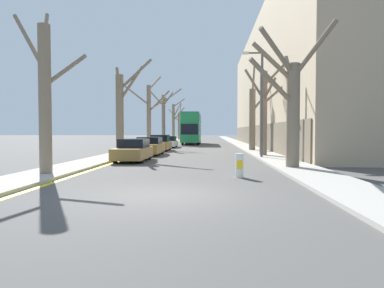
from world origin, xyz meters
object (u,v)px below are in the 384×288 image
at_px(lamp_post, 260,98).
at_px(traffic_bollard, 239,165).
at_px(street_tree_left_0, 45,92).
at_px(parked_car_0, 133,151).
at_px(parked_car_3, 169,142).
at_px(street_tree_left_4, 174,121).
at_px(double_decker_bus, 192,127).
at_px(street_tree_right_0, 291,103).
at_px(parked_car_1, 149,146).
at_px(street_tree_left_5, 179,124).
at_px(street_tree_left_1, 121,110).
at_px(street_tree_right_1, 264,108).
at_px(street_tree_left_2, 149,113).
at_px(street_tree_left_3, 164,117).
at_px(parked_car_2, 160,143).
at_px(street_tree_right_2, 253,116).

bearing_deg(lamp_post, traffic_bollard, -102.97).
distance_m(street_tree_left_0, parked_car_0, 7.78).
bearing_deg(parked_car_3, street_tree_left_4, 94.28).
xyz_separation_m(double_decker_bus, parked_car_3, (-2.04, -10.40, -1.86)).
distance_m(parked_car_3, lamp_post, 17.72).
height_order(street_tree_right_0, parked_car_1, street_tree_right_0).
bearing_deg(street_tree_right_0, parked_car_1, 131.48).
bearing_deg(street_tree_left_5, double_decker_bus, -80.26).
height_order(street_tree_left_0, street_tree_right_0, street_tree_left_0).
distance_m(street_tree_left_1, street_tree_right_1, 10.40).
distance_m(street_tree_left_2, lamp_post, 16.50).
bearing_deg(traffic_bollard, parked_car_0, 129.54).
xyz_separation_m(street_tree_right_0, traffic_bollard, (-2.68, -2.99, -2.67)).
height_order(parked_car_0, traffic_bollard, parked_car_0).
bearing_deg(lamp_post, street_tree_left_3, 111.63).
bearing_deg(parked_car_2, street_tree_left_4, 93.27).
distance_m(street_tree_left_0, street_tree_right_2, 21.02).
relative_size(street_tree_right_0, parked_car_1, 1.55).
height_order(street_tree_right_1, parked_car_2, street_tree_right_1).
height_order(street_tree_left_3, street_tree_left_4, street_tree_left_3).
relative_size(street_tree_left_2, parked_car_2, 1.98).
distance_m(street_tree_right_0, parked_car_0, 9.77).
bearing_deg(parked_car_3, street_tree_left_2, -129.56).
xyz_separation_m(parked_car_3, lamp_post, (7.99, -15.45, 3.41)).
bearing_deg(parked_car_3, double_decker_bus, 78.87).
bearing_deg(parked_car_2, street_tree_right_0, -60.81).
bearing_deg(street_tree_left_5, lamp_post, -78.53).
xyz_separation_m(street_tree_left_0, parked_car_1, (2.05, 12.52, -2.77)).
bearing_deg(street_tree_left_0, lamp_post, 42.69).
relative_size(street_tree_left_2, double_decker_bus, 0.78).
bearing_deg(street_tree_right_0, street_tree_left_2, 117.64).
xyz_separation_m(street_tree_left_2, street_tree_left_5, (0.01, 34.82, -0.45)).
xyz_separation_m(street_tree_left_4, street_tree_right_2, (10.17, -27.85, -0.45)).
bearing_deg(street_tree_left_4, traffic_bollard, -80.85).
bearing_deg(street_tree_left_3, street_tree_right_1, -65.29).
xyz_separation_m(street_tree_left_1, parked_car_1, (1.80, 1.49, -2.68)).
bearing_deg(parked_car_3, parked_car_0, -90.00).
height_order(street_tree_left_1, lamp_post, lamp_post).
bearing_deg(street_tree_left_2, parked_car_2, -68.02).
bearing_deg(parked_car_0, parked_car_1, 90.00).
xyz_separation_m(street_tree_left_0, parked_car_2, (2.05, 18.13, -2.73)).
distance_m(street_tree_left_2, street_tree_right_0, 22.21).
bearing_deg(street_tree_right_0, parked_car_2, 119.19).
bearing_deg(double_decker_bus, parked_car_1, -95.17).
relative_size(street_tree_left_2, street_tree_right_2, 0.98).
xyz_separation_m(street_tree_left_5, traffic_bollard, (7.61, -57.47, -2.82)).
relative_size(street_tree_right_0, traffic_bollard, 7.14).
bearing_deg(street_tree_left_1, traffic_bollard, -55.55).
xyz_separation_m(street_tree_right_0, parked_car_3, (-8.52, 21.83, -2.53)).
distance_m(street_tree_left_0, street_tree_right_0, 10.96).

